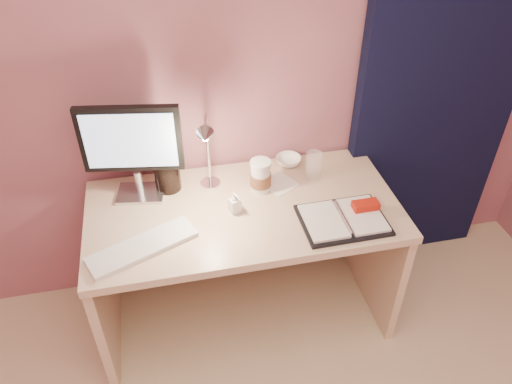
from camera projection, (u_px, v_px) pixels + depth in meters
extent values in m
plane|color=#AE656F|center=(226.00, 65.00, 2.20)|extent=(3.50, 0.00, 3.50)
cube|color=black|center=(442.00, 80.00, 2.42)|extent=(0.85, 0.08, 2.20)
cube|color=tan|center=(244.00, 211.00, 2.25)|extent=(1.40, 0.70, 0.04)
cube|color=tan|center=(104.00, 289.00, 2.36)|extent=(0.04, 0.66, 0.69)
cube|color=tan|center=(373.00, 246.00, 2.59)|extent=(0.04, 0.66, 0.69)
cube|color=tan|center=(233.00, 216.00, 2.70)|extent=(1.32, 0.03, 0.55)
cube|color=silver|center=(141.00, 193.00, 2.31)|extent=(0.23, 0.19, 0.01)
cylinder|color=silver|center=(139.00, 182.00, 2.27)|extent=(0.03, 0.03, 0.12)
cube|color=black|center=(131.00, 138.00, 2.12)|extent=(0.43, 0.10, 0.31)
cube|color=#B6CFF7|center=(132.00, 141.00, 2.10)|extent=(0.38, 0.07, 0.26)
cube|color=white|center=(143.00, 247.00, 2.03)|extent=(0.47, 0.30, 0.02)
cube|color=black|center=(343.00, 220.00, 2.16)|extent=(0.37, 0.28, 0.01)
cube|color=white|center=(323.00, 221.00, 2.14)|extent=(0.16, 0.24, 0.01)
cube|color=white|center=(363.00, 215.00, 2.17)|extent=(0.16, 0.24, 0.01)
cube|color=#A10E0D|center=(366.00, 205.00, 2.19)|extent=(0.12, 0.06, 0.03)
cube|color=white|center=(328.00, 217.00, 2.19)|extent=(0.13, 0.13, 0.00)
cube|color=white|center=(279.00, 184.00, 2.37)|extent=(0.19, 0.19, 0.00)
cylinder|color=silver|center=(261.00, 177.00, 2.30)|extent=(0.09, 0.09, 0.15)
cylinder|color=brown|center=(261.00, 179.00, 2.30)|extent=(0.10, 0.10, 0.06)
cylinder|color=silver|center=(261.00, 163.00, 2.25)|extent=(0.10, 0.10, 0.01)
cylinder|color=white|center=(314.00, 166.00, 2.38)|extent=(0.08, 0.08, 0.14)
imported|color=white|center=(288.00, 161.00, 2.49)|extent=(0.16, 0.16, 0.04)
imported|color=silver|center=(235.00, 202.00, 2.19)|extent=(0.06, 0.06, 0.10)
cylinder|color=black|center=(167.00, 173.00, 2.30)|extent=(0.12, 0.12, 0.17)
cylinder|color=silver|center=(210.00, 183.00, 2.37)|extent=(0.10, 0.10, 0.02)
cylinder|color=silver|center=(208.00, 150.00, 2.25)|extent=(0.01, 0.01, 0.36)
cone|color=silver|center=(217.00, 136.00, 2.02)|extent=(0.08, 0.07, 0.07)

